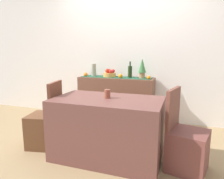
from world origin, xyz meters
TOP-DOWN VIEW (x-y plane):
  - ground_plane at (0.00, 0.00)m, footprint 6.40×6.40m
  - room_wall_rear at (0.00, 1.18)m, footprint 6.40×0.06m
  - sideboard_console at (-0.10, 0.92)m, footprint 1.37×0.42m
  - table_runner at (-0.10, 0.92)m, footprint 1.28×0.32m
  - fruit_bowl at (-0.23, 0.92)m, footprint 0.23×0.23m
  - apple_right at (-0.19, 0.88)m, footprint 0.06×0.06m
  - apple_front at (-0.17, 0.95)m, footprint 0.07×0.07m
  - apple_rear at (-0.27, 0.90)m, footprint 0.08×0.08m
  - apple_center at (-0.26, 0.97)m, footprint 0.07×0.07m
  - wine_bottle at (0.15, 0.92)m, footprint 0.07×0.07m
  - ceramic_vase at (-0.55, 0.92)m, footprint 0.09×0.09m
  - potted_plant at (0.37, 0.92)m, footprint 0.14×0.14m
  - orange_loose_mid at (-0.00, 0.84)m, footprint 0.08×0.08m
  - orange_loose_end at (-0.69, 0.85)m, footprint 0.08×0.08m
  - orange_loose_near_bowl at (0.50, 0.83)m, footprint 0.07×0.07m
  - dining_table at (0.21, -0.40)m, footprint 1.29×0.74m
  - coffee_cup at (0.20, -0.37)m, footprint 0.07×0.07m
  - chair_near_window at (-0.70, -0.40)m, footprint 0.47×0.47m
  - chair_by_corner at (1.12, -0.40)m, footprint 0.48×0.48m

SIDE VIEW (x-z plane):
  - ground_plane at x=0.00m, z-range -0.02..0.00m
  - chair_near_window at x=-0.70m, z-range -0.18..0.72m
  - chair_by_corner at x=1.12m, z-range -0.18..0.72m
  - dining_table at x=0.21m, z-range 0.00..0.74m
  - sideboard_console at x=-0.10m, z-range 0.00..0.82m
  - coffee_cup at x=0.20m, z-range 0.74..0.84m
  - table_runner at x=-0.10m, z-range 0.82..0.83m
  - orange_loose_near_bowl at x=0.50m, z-range 0.82..0.89m
  - orange_loose_mid at x=0.00m, z-range 0.82..0.90m
  - orange_loose_end at x=-0.69m, z-range 0.82..0.90m
  - fruit_bowl at x=-0.23m, z-range 0.83..0.90m
  - apple_right at x=-0.19m, z-range 0.90..0.97m
  - apple_front at x=-0.17m, z-range 0.90..0.97m
  - apple_center at x=-0.26m, z-range 0.90..0.97m
  - wine_bottle at x=0.15m, z-range 0.79..1.08m
  - apple_rear at x=-0.27m, z-range 0.90..0.98m
  - ceramic_vase at x=-0.55m, z-range 0.82..1.06m
  - potted_plant at x=0.37m, z-range 0.84..1.19m
  - room_wall_rear at x=0.00m, z-range 0.00..2.70m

